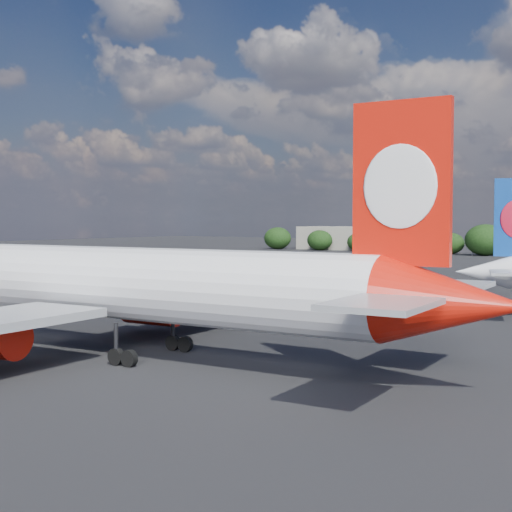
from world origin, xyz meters
The scene contains 4 objects.
ground centered at (0.00, 60.00, 0.00)m, with size 500.00×500.00×0.00m, color black.
qantas_airliner centered at (7.61, 8.58, 5.52)m, with size 55.50×52.78×18.11m.
terminal_building centered at (-65.00, 192.00, 4.00)m, with size 42.00×16.00×8.00m.
highway_sign centered at (-18.00, 176.00, 3.13)m, with size 6.00×0.30×4.50m.
Camera 1 is at (46.28, -31.65, 10.78)m, focal length 50.00 mm.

